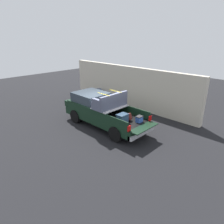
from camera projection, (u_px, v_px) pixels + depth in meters
The scene contains 4 objects.
ground_plane at pixel (105, 126), 12.30m from camera, with size 40.00×40.00×0.00m, color black.
pickup_truck at pixel (101, 110), 12.19m from camera, with size 6.05×2.09×2.23m.
building_facade at pixel (128, 86), 15.46m from camera, with size 11.73×0.36×3.08m, color beige.
trash_can at pixel (98, 95), 17.10m from camera, with size 0.60×0.60×0.98m.
Camera 1 is at (-8.13, 7.67, 5.22)m, focal length 32.07 mm.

